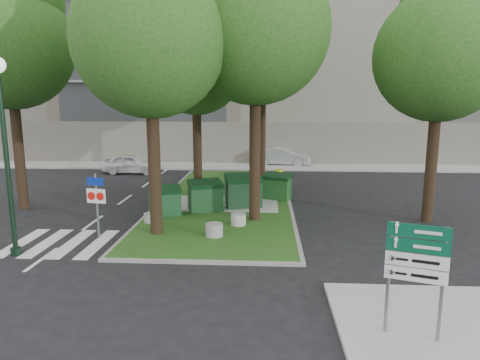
# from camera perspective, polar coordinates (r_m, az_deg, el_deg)

# --- Properties ---
(ground) EXTENTS (120.00, 120.00, 0.00)m
(ground) POSITION_cam_1_polar(r_m,az_deg,el_deg) (13.37, -7.34, -10.85)
(ground) COLOR black
(ground) RESTS_ON ground
(median_island) EXTENTS (6.00, 16.00, 0.12)m
(median_island) POSITION_cam_1_polar(r_m,az_deg,el_deg) (20.86, -1.93, -2.66)
(median_island) COLOR #264915
(median_island) RESTS_ON ground
(median_kerb) EXTENTS (6.30, 16.30, 0.10)m
(median_kerb) POSITION_cam_1_polar(r_m,az_deg,el_deg) (20.86, -1.93, -2.69)
(median_kerb) COLOR gray
(median_kerb) RESTS_ON ground
(sidewalk_corner) EXTENTS (5.00, 4.00, 0.12)m
(sidewalk_corner) POSITION_cam_1_polar(r_m,az_deg,el_deg) (10.77, 26.58, -17.20)
(sidewalk_corner) COLOR #999993
(sidewalk_corner) RESTS_ON ground
(building_sidewalk) EXTENTS (42.00, 3.00, 0.12)m
(building_sidewalk) POSITION_cam_1_polar(r_m,az_deg,el_deg) (31.17, -1.06, 1.83)
(building_sidewalk) COLOR #999993
(building_sidewalk) RESTS_ON ground
(zebra_crossing) EXTENTS (5.00, 3.00, 0.01)m
(zebra_crossing) POSITION_cam_1_polar(r_m,az_deg,el_deg) (15.80, -19.92, -7.96)
(zebra_crossing) COLOR silver
(zebra_crossing) RESTS_ON ground
(apartment_building) EXTENTS (41.00, 12.00, 16.00)m
(apartment_building) POSITION_cam_1_polar(r_m,az_deg,el_deg) (38.40, -0.20, 15.40)
(apartment_building) COLOR tan
(apartment_building) RESTS_ON ground
(tree_median_near_left) EXTENTS (5.20, 5.20, 10.53)m
(tree_median_near_left) POSITION_cam_1_polar(r_m,az_deg,el_deg) (15.43, -11.64, 19.55)
(tree_median_near_left) COLOR black
(tree_median_near_left) RESTS_ON ground
(tree_median_near_right) EXTENTS (5.60, 5.60, 11.46)m
(tree_median_near_right) POSITION_cam_1_polar(r_m,az_deg,el_deg) (17.04, 2.45, 21.18)
(tree_median_near_right) COLOR black
(tree_median_near_right) RESTS_ON ground
(tree_median_mid) EXTENTS (4.80, 4.80, 9.99)m
(tree_median_mid) POSITION_cam_1_polar(r_m,az_deg,el_deg) (21.62, -5.66, 16.23)
(tree_median_mid) COLOR black
(tree_median_mid) RESTS_ON ground
(tree_median_far) EXTENTS (5.80, 5.80, 11.93)m
(tree_median_far) POSITION_cam_1_polar(r_m,az_deg,el_deg) (24.50, 3.28, 18.77)
(tree_median_far) COLOR black
(tree_median_far) RESTS_ON ground
(tree_street_left) EXTENTS (5.40, 5.40, 11.00)m
(tree_street_left) POSITION_cam_1_polar(r_m,az_deg,el_deg) (21.40, -28.32, 16.91)
(tree_street_left) COLOR black
(tree_street_left) RESTS_ON ground
(tree_street_right) EXTENTS (5.00, 5.00, 10.06)m
(tree_street_right) POSITION_cam_1_polar(r_m,az_deg,el_deg) (18.62, 25.49, 16.17)
(tree_street_right) COLOR black
(tree_street_right) RESTS_ON ground
(dumpster_a) EXTENTS (1.55, 1.30, 1.22)m
(dumpster_a) POSITION_cam_1_polar(r_m,az_deg,el_deg) (18.14, -10.01, -2.78)
(dumpster_a) COLOR #113E1C
(dumpster_a) RESTS_ON median_island
(dumpster_b) EXTENTS (1.71, 1.45, 1.35)m
(dumpster_b) POSITION_cam_1_polar(r_m,az_deg,el_deg) (18.59, -4.64, -2.13)
(dumpster_b) COLOR #103817
(dumpster_b) RESTS_ON median_island
(dumpster_c) EXTENTS (1.82, 1.47, 1.48)m
(dumpster_c) POSITION_cam_1_polar(r_m,az_deg,el_deg) (19.22, 0.43, -1.47)
(dumpster_c) COLOR black
(dumpster_c) RESTS_ON median_island
(dumpster_d) EXTENTS (1.60, 1.37, 1.25)m
(dumpster_d) POSITION_cam_1_polar(r_m,az_deg,el_deg) (20.81, 4.97, -0.87)
(dumpster_d) COLOR #154515
(dumpster_d) RESTS_ON median_island
(bollard_left) EXTENTS (0.50, 0.50, 0.35)m
(bollard_left) POSITION_cam_1_polar(r_m,az_deg,el_deg) (17.28, -11.88, -4.93)
(bollard_left) COLOR gray
(bollard_left) RESTS_ON median_island
(bollard_right) EXTENTS (0.58, 0.58, 0.42)m
(bollard_right) POSITION_cam_1_polar(r_m,az_deg,el_deg) (16.55, -0.22, -5.28)
(bollard_right) COLOR #ADACA7
(bollard_right) RESTS_ON median_island
(bollard_mid) EXTENTS (0.62, 0.62, 0.44)m
(bollard_mid) POSITION_cam_1_polar(r_m,az_deg,el_deg) (15.26, -3.45, -6.65)
(bollard_mid) COLOR gray
(bollard_mid) RESTS_ON median_island
(litter_bin) EXTENTS (0.43, 0.43, 0.76)m
(litter_bin) POSITION_cam_1_polar(r_m,az_deg,el_deg) (24.95, 5.18, 0.56)
(litter_bin) COLOR yellow
(litter_bin) RESTS_ON median_island
(street_lamp) EXTENTS (0.49, 0.49, 6.14)m
(street_lamp) POSITION_cam_1_polar(r_m,az_deg,el_deg) (14.91, -28.95, 5.41)
(street_lamp) COLOR black
(street_lamp) RESTS_ON ground
(traffic_sign_pole) EXTENTS (0.70, 0.13, 2.34)m
(traffic_sign_pole) POSITION_cam_1_polar(r_m,az_deg,el_deg) (15.89, -18.58, -2.16)
(traffic_sign_pole) COLOR slate
(traffic_sign_pole) RESTS_ON ground
(directional_sign) EXTENTS (1.14, 0.40, 2.37)m
(directional_sign) POSITION_cam_1_polar(r_m,az_deg,el_deg) (9.34, 22.46, -10.19)
(directional_sign) COLOR slate
(directional_sign) RESTS_ON sidewalk_corner
(car_white) EXTENTS (3.84, 1.58, 1.30)m
(car_white) POSITION_cam_1_polar(r_m,az_deg,el_deg) (29.41, -14.29, 2.12)
(car_white) COLOR silver
(car_white) RESTS_ON ground
(car_silver) EXTENTS (4.35, 1.84, 1.40)m
(car_silver) POSITION_cam_1_polar(r_m,az_deg,el_deg) (32.00, 5.59, 3.17)
(car_silver) COLOR #9DA0A4
(car_silver) RESTS_ON ground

